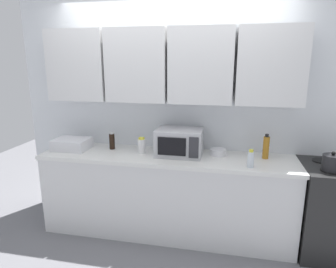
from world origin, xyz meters
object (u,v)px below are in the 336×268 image
(dish_rack, at_px, (72,144))
(bowl_ceramic_small, at_px, (218,152))
(microwave, at_px, (179,142))
(bottle_white_jar, at_px, (142,146))
(kettle, at_px, (332,163))
(bottle_soy_dark, at_px, (112,141))
(bottle_amber_vinegar, at_px, (266,147))
(bottle_clear_tall, at_px, (251,159))

(dish_rack, bearing_deg, bowl_ceramic_small, 3.88)
(microwave, height_order, bottle_white_jar, microwave)
(kettle, height_order, bottle_soy_dark, bottle_soy_dark)
(bottle_amber_vinegar, bearing_deg, bottle_soy_dark, -179.97)
(bottle_white_jar, bearing_deg, kettle, -5.67)
(dish_rack, bearing_deg, bottle_white_jar, 1.60)
(bottle_soy_dark, relative_size, bowl_ceramic_small, 1.17)
(bottle_amber_vinegar, distance_m, bottle_clear_tall, 0.34)
(bottle_clear_tall, distance_m, bottle_white_jar, 1.15)
(kettle, height_order, microwave, microwave)
(bottle_soy_dark, bearing_deg, kettle, -6.70)
(microwave, distance_m, bowl_ceramic_small, 0.43)
(dish_rack, relative_size, bowl_ceramic_small, 2.29)
(bottle_amber_vinegar, height_order, bowl_ceramic_small, bottle_amber_vinegar)
(kettle, distance_m, bowl_ceramic_small, 1.06)
(microwave, xyz_separation_m, bottle_soy_dark, (-0.78, 0.06, -0.05))
(microwave, height_order, bottle_soy_dark, microwave)
(bottle_amber_vinegar, height_order, bottle_clear_tall, bottle_amber_vinegar)
(bowl_ceramic_small, bearing_deg, bottle_amber_vinegar, -1.13)
(dish_rack, distance_m, bowl_ceramic_small, 1.63)
(microwave, height_order, dish_rack, microwave)
(kettle, xyz_separation_m, microwave, (-1.43, 0.20, 0.06))
(bottle_soy_dark, bearing_deg, bottle_clear_tall, -11.22)
(bottle_soy_dark, height_order, bottle_white_jar, bottle_soy_dark)
(kettle, distance_m, bottle_clear_tall, 0.71)
(dish_rack, distance_m, bottle_white_jar, 0.81)
(dish_rack, xyz_separation_m, bowl_ceramic_small, (1.63, 0.11, -0.03))
(bottle_soy_dark, relative_size, bottle_clear_tall, 1.12)
(microwave, bearing_deg, bottle_amber_vinegar, 3.65)
(microwave, distance_m, dish_rack, 1.23)
(microwave, relative_size, bottle_white_jar, 2.77)
(kettle, bearing_deg, bottle_white_jar, 174.33)
(dish_rack, bearing_deg, bottle_soy_dark, 12.82)
(bottle_soy_dark, bearing_deg, dish_rack, -167.18)
(microwave, xyz_separation_m, bottle_amber_vinegar, (0.89, 0.06, -0.02))
(bottle_soy_dark, xyz_separation_m, bottle_clear_tall, (1.50, -0.30, -0.01))
(kettle, distance_m, bottle_amber_vinegar, 0.61)
(kettle, bearing_deg, bottle_amber_vinegar, 154.44)
(bowl_ceramic_small, bearing_deg, microwave, -170.81)
(bottle_soy_dark, relative_size, bottle_white_jar, 1.12)
(kettle, distance_m, bottle_white_jar, 1.85)
(microwave, bearing_deg, dish_rack, -177.91)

